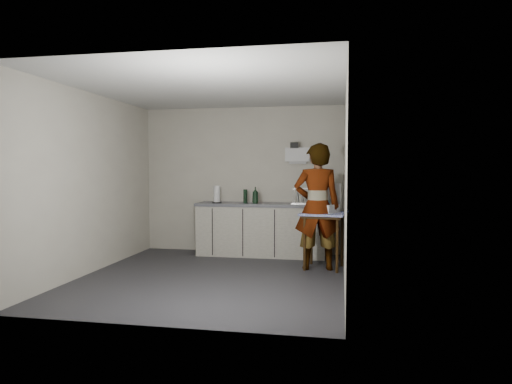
% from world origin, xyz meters
% --- Properties ---
extents(ground, '(4.00, 4.00, 0.00)m').
position_xyz_m(ground, '(0.00, 0.00, 0.00)').
color(ground, '#25252A').
rests_on(ground, ground).
extents(wall_back, '(3.60, 0.02, 2.60)m').
position_xyz_m(wall_back, '(0.00, 1.99, 1.30)').
color(wall_back, '#BBB4A3').
rests_on(wall_back, ground).
extents(wall_right, '(0.02, 4.00, 2.60)m').
position_xyz_m(wall_right, '(1.79, 0.00, 1.30)').
color(wall_right, '#BBB4A3').
rests_on(wall_right, ground).
extents(wall_left, '(0.02, 4.00, 2.60)m').
position_xyz_m(wall_left, '(-1.79, 0.00, 1.30)').
color(wall_left, '#BBB4A3').
rests_on(wall_left, ground).
extents(ceiling, '(3.60, 4.00, 0.01)m').
position_xyz_m(ceiling, '(0.00, 0.00, 2.60)').
color(ceiling, silver).
rests_on(ceiling, wall_back).
extents(kitchen_counter, '(2.24, 0.62, 0.91)m').
position_xyz_m(kitchen_counter, '(0.40, 1.70, 0.43)').
color(kitchen_counter, black).
rests_on(kitchen_counter, ground).
extents(wall_shelf, '(0.42, 0.18, 0.37)m').
position_xyz_m(wall_shelf, '(1.00, 1.92, 1.75)').
color(wall_shelf, white).
rests_on(wall_shelf, ground).
extents(side_table, '(0.74, 0.74, 0.84)m').
position_xyz_m(side_table, '(1.50, 0.86, 0.74)').
color(side_table, '#33200B').
rests_on(side_table, ground).
extents(standing_man, '(0.75, 0.55, 1.88)m').
position_xyz_m(standing_man, '(1.40, 0.78, 0.94)').
color(standing_man, '#B2A593').
rests_on(standing_man, ground).
extents(soap_bottle, '(0.14, 0.14, 0.28)m').
position_xyz_m(soap_bottle, '(0.31, 1.61, 1.05)').
color(soap_bottle, black).
rests_on(soap_bottle, kitchen_counter).
extents(soda_can, '(0.07, 0.07, 0.13)m').
position_xyz_m(soda_can, '(0.30, 1.74, 0.98)').
color(soda_can, red).
rests_on(soda_can, kitchen_counter).
extents(dark_bottle, '(0.07, 0.07, 0.24)m').
position_xyz_m(dark_bottle, '(0.12, 1.68, 1.03)').
color(dark_bottle, black).
rests_on(dark_bottle, kitchen_counter).
extents(paper_towel, '(0.17, 0.17, 0.30)m').
position_xyz_m(paper_towel, '(-0.37, 1.61, 1.05)').
color(paper_towel, black).
rests_on(paper_towel, kitchen_counter).
extents(dish_rack, '(0.37, 0.28, 0.26)m').
position_xyz_m(dish_rack, '(1.11, 1.75, 0.97)').
color(dish_rack, silver).
rests_on(dish_rack, kitchen_counter).
extents(bakery_box, '(0.44, 0.44, 0.44)m').
position_xyz_m(bakery_box, '(1.54, 0.93, 0.94)').
color(bakery_box, white).
rests_on(bakery_box, side_table).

